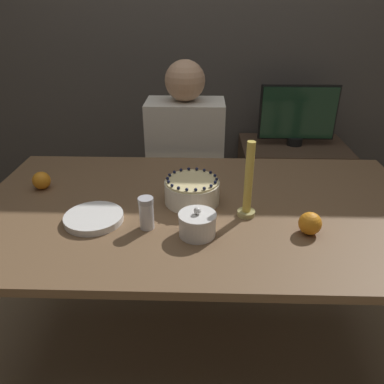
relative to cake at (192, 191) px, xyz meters
The scene contains 13 objects.
ground_plane 0.80m from the cake, 40.40° to the right, with size 12.00×12.00×0.00m, color #8C7556.
wall_behind 1.46m from the cake, 88.67° to the left, with size 8.00×0.05×2.60m.
dining_table 0.15m from the cake, 40.40° to the right, with size 1.68×0.94×0.75m.
cake is the anchor object (origin of this frame).
sugar_bowl 0.22m from the cake, 83.90° to the right, with size 0.12×0.12×0.10m.
sugar_shaker 0.24m from the cake, 128.02° to the right, with size 0.05×0.05×0.11m.
plate_stack 0.37m from the cake, 155.99° to the right, with size 0.20×0.20×0.02m.
candle 0.23m from the cake, 25.83° to the right, with size 0.06×0.06×0.28m.
orange_fruit_0 0.62m from the cake, behind, with size 0.07×0.07×0.07m.
orange_fruit_1 0.44m from the cake, 27.57° to the right, with size 0.08×0.08×0.08m.
person_man_blue_shirt 0.70m from the cake, 94.80° to the left, with size 0.40×0.34×1.18m.
side_cabinet 1.36m from the cake, 59.78° to the left, with size 0.68×0.47×0.59m.
tv_monitor 1.27m from the cake, 59.85° to the left, with size 0.49×0.10×0.38m.
Camera 1 is at (0.01, -1.22, 1.43)m, focal length 35.00 mm.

